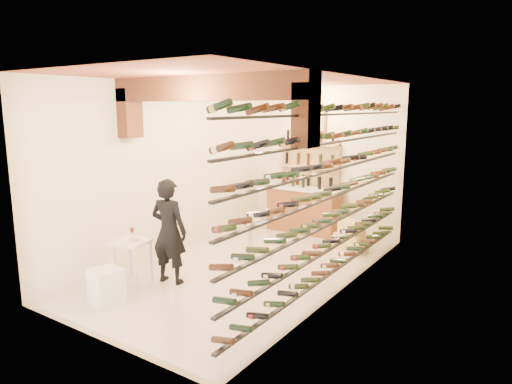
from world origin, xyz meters
TOP-DOWN VIEW (x-y plane):
  - ground at (0.00, 0.00)m, footprint 6.00×6.00m
  - room_shell at (0.00, -0.26)m, footprint 3.52×6.02m
  - wine_rack at (1.53, 0.00)m, footprint 0.32×5.70m
  - back_counter at (-0.30, 2.65)m, footprint 1.70×0.62m
  - back_shelving at (-0.30, 2.89)m, footprint 1.40×0.31m
  - tasting_table at (-1.08, -1.57)m, footprint 0.58×0.58m
  - white_stool at (-0.82, -2.28)m, footprint 0.49×0.49m
  - person at (-0.65, -1.19)m, footprint 0.67×0.50m
  - chrome_barstool at (-0.20, 0.41)m, footprint 0.39×0.39m
  - crate_lower at (1.12, 1.93)m, footprint 0.65×0.53m
  - crate_upper at (1.12, 1.93)m, footprint 0.53×0.45m

SIDE VIEW (x-z plane):
  - ground at x=0.00m, z-range 0.00..0.00m
  - crate_lower at x=1.12m, z-range 0.00..0.34m
  - white_stool at x=-0.82m, z-range 0.00..0.51m
  - chrome_barstool at x=-0.20m, z-range 0.06..0.82m
  - crate_upper at x=1.12m, z-range 0.34..0.61m
  - back_counter at x=-0.30m, z-range -0.11..1.18m
  - tasting_table at x=-1.08m, z-range 0.15..1.01m
  - person at x=-0.65m, z-range 0.00..1.67m
  - back_shelving at x=-0.30m, z-range -0.19..2.53m
  - wine_rack at x=1.53m, z-range 0.27..2.83m
  - room_shell at x=0.00m, z-range 0.65..3.86m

